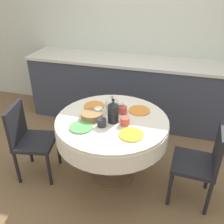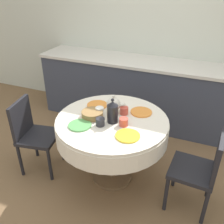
{
  "view_description": "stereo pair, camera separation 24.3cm",
  "coord_description": "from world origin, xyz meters",
  "px_view_note": "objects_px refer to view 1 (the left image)",
  "views": [
    {
      "loc": [
        0.58,
        -2.04,
        2.04
      ],
      "look_at": [
        0.0,
        0.0,
        0.85
      ],
      "focal_mm": 40.0,
      "sensor_mm": 36.0,
      "label": 1
    },
    {
      "loc": [
        0.81,
        -1.96,
        2.04
      ],
      "look_at": [
        0.0,
        0.0,
        0.85
      ],
      "focal_mm": 40.0,
      "sensor_mm": 36.0,
      "label": 2
    }
  ],
  "objects_px": {
    "chair_right": "(29,137)",
    "chair_left": "(202,161)",
    "teapot": "(112,104)",
    "coffee_carafe": "(113,112)"
  },
  "relations": [
    {
      "from": "chair_left",
      "to": "chair_right",
      "type": "distance_m",
      "value": 1.79
    },
    {
      "from": "chair_left",
      "to": "teapot",
      "type": "bearing_deg",
      "value": 81.43
    },
    {
      "from": "coffee_carafe",
      "to": "teapot",
      "type": "height_order",
      "value": "coffee_carafe"
    },
    {
      "from": "chair_right",
      "to": "coffee_carafe",
      "type": "xyz_separation_m",
      "value": [
        0.91,
        0.12,
        0.39
      ]
    },
    {
      "from": "chair_right",
      "to": "chair_left",
      "type": "bearing_deg",
      "value": 83.06
    },
    {
      "from": "chair_right",
      "to": "teapot",
      "type": "height_order",
      "value": "teapot"
    },
    {
      "from": "chair_right",
      "to": "coffee_carafe",
      "type": "bearing_deg",
      "value": 86.99
    },
    {
      "from": "chair_left",
      "to": "teapot",
      "type": "height_order",
      "value": "teapot"
    },
    {
      "from": "chair_right",
      "to": "teapot",
      "type": "relative_size",
      "value": 4.25
    },
    {
      "from": "chair_right",
      "to": "teapot",
      "type": "xyz_separation_m",
      "value": [
        0.85,
        0.31,
        0.37
      ]
    }
  ]
}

